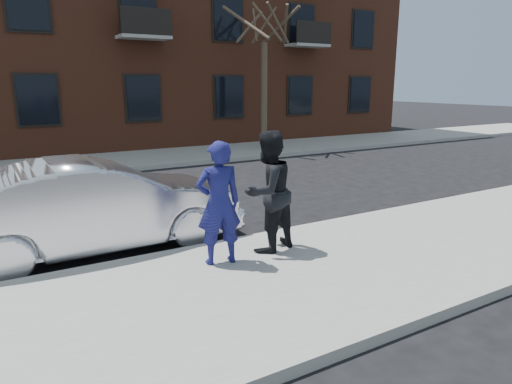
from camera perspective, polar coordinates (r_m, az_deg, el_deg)
ground at (r=7.93m, az=14.70°, el=-7.65°), size 100.00×100.00×0.00m
near_sidewalk at (r=7.74m, az=16.05°, el=-7.66°), size 50.00×3.50×0.15m
near_curb at (r=8.99m, az=7.77°, el=-4.27°), size 50.00×0.10×0.15m
far_sidewalk at (r=17.47m, az=-12.21°, el=4.22°), size 50.00×3.50×0.15m
far_curb at (r=15.79m, az=-10.15°, el=3.35°), size 50.00×0.10×0.15m
apartment_building at (r=24.52m, az=-13.56°, el=21.02°), size 24.30×10.30×12.30m
street_tree at (r=19.11m, az=1.05°, el=21.70°), size 3.60×3.60×6.80m
silver_sedan at (r=8.11m, az=-19.11°, el=-1.65°), size 4.79×1.75×1.57m
man_hoodie at (r=6.72m, az=-4.69°, el=-1.42°), size 0.73×0.56×1.85m
man_peacoat at (r=7.22m, az=1.52°, el=0.03°), size 1.11×0.96×1.94m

